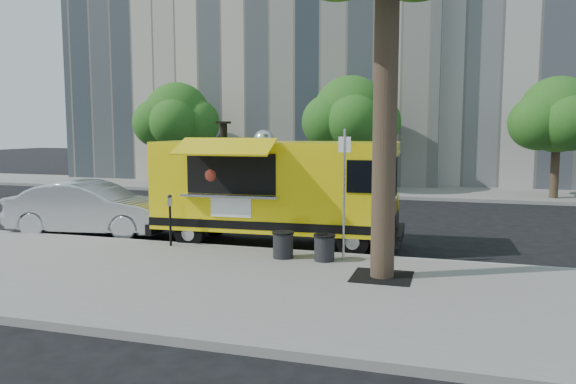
{
  "coord_description": "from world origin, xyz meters",
  "views": [
    {
      "loc": [
        4.02,
        -14.03,
        3.18
      ],
      "look_at": [
        -0.26,
        0.0,
        1.49
      ],
      "focal_mm": 35.0,
      "sensor_mm": 36.0,
      "label": 1
    }
  ],
  "objects_px": {
    "sign_post": "(344,186)",
    "sedan": "(91,208)",
    "trash_bin_left": "(324,247)",
    "far_tree_a": "(177,116)",
    "food_truck": "(275,188)",
    "far_tree_c": "(558,115)",
    "far_tree_b": "(351,114)",
    "parking_meter": "(170,214)",
    "trash_bin_right": "(283,244)"
  },
  "relations": [
    {
      "from": "far_tree_b",
      "to": "far_tree_a",
      "type": "bearing_deg",
      "value": -177.46
    },
    {
      "from": "parking_meter",
      "to": "trash_bin_right",
      "type": "relative_size",
      "value": 2.16
    },
    {
      "from": "far_tree_a",
      "to": "sedan",
      "type": "xyz_separation_m",
      "value": [
        3.65,
        -12.3,
        -2.98
      ]
    },
    {
      "from": "food_truck",
      "to": "sedan",
      "type": "bearing_deg",
      "value": 179.1
    },
    {
      "from": "parking_meter",
      "to": "sedan",
      "type": "xyz_separation_m",
      "value": [
        -3.35,
        1.35,
        -0.18
      ]
    },
    {
      "from": "far_tree_b",
      "to": "trash_bin_right",
      "type": "bearing_deg",
      "value": -85.41
    },
    {
      "from": "far_tree_a",
      "to": "sedan",
      "type": "bearing_deg",
      "value": -73.48
    },
    {
      "from": "parking_meter",
      "to": "trash_bin_right",
      "type": "bearing_deg",
      "value": -7.42
    },
    {
      "from": "far_tree_b",
      "to": "food_truck",
      "type": "bearing_deg",
      "value": -88.56
    },
    {
      "from": "sign_post",
      "to": "trash_bin_left",
      "type": "distance_m",
      "value": 1.45
    },
    {
      "from": "sedan",
      "to": "trash_bin_left",
      "type": "relative_size",
      "value": 8.02
    },
    {
      "from": "trash_bin_left",
      "to": "trash_bin_right",
      "type": "relative_size",
      "value": 0.98
    },
    {
      "from": "far_tree_c",
      "to": "parking_meter",
      "type": "xyz_separation_m",
      "value": [
        -11.0,
        -13.75,
        -2.74
      ]
    },
    {
      "from": "food_truck",
      "to": "sign_post",
      "type": "bearing_deg",
      "value": -40.17
    },
    {
      "from": "sign_post",
      "to": "trash_bin_right",
      "type": "xyz_separation_m",
      "value": [
        -1.39,
        -0.21,
        -1.37
      ]
    },
    {
      "from": "parking_meter",
      "to": "trash_bin_left",
      "type": "xyz_separation_m",
      "value": [
        4.15,
        -0.41,
        -0.51
      ]
    },
    {
      "from": "trash_bin_right",
      "to": "sign_post",
      "type": "bearing_deg",
      "value": 8.66
    },
    {
      "from": "sign_post",
      "to": "food_truck",
      "type": "xyz_separation_m",
      "value": [
        -2.23,
        1.72,
        -0.29
      ]
    },
    {
      "from": "far_tree_a",
      "to": "sedan",
      "type": "relative_size",
      "value": 1.11
    },
    {
      "from": "far_tree_c",
      "to": "trash_bin_right",
      "type": "distance_m",
      "value": 16.51
    },
    {
      "from": "far_tree_b",
      "to": "trash_bin_right",
      "type": "distance_m",
      "value": 14.89
    },
    {
      "from": "far_tree_a",
      "to": "parking_meter",
      "type": "xyz_separation_m",
      "value": [
        7.0,
        -13.65,
        -2.79
      ]
    },
    {
      "from": "trash_bin_right",
      "to": "far_tree_a",
      "type": "bearing_deg",
      "value": 125.85
    },
    {
      "from": "sign_post",
      "to": "food_truck",
      "type": "distance_m",
      "value": 2.83
    },
    {
      "from": "far_tree_a",
      "to": "trash_bin_left",
      "type": "xyz_separation_m",
      "value": [
        11.15,
        -14.06,
        -3.3
      ]
    },
    {
      "from": "far_tree_c",
      "to": "trash_bin_left",
      "type": "relative_size",
      "value": 8.62
    },
    {
      "from": "sign_post",
      "to": "sedan",
      "type": "xyz_separation_m",
      "value": [
        -7.9,
        1.55,
        -1.05
      ]
    },
    {
      "from": "parking_meter",
      "to": "trash_bin_left",
      "type": "relative_size",
      "value": 2.21
    },
    {
      "from": "far_tree_c",
      "to": "sedan",
      "type": "bearing_deg",
      "value": -139.17
    },
    {
      "from": "parking_meter",
      "to": "food_truck",
      "type": "relative_size",
      "value": 0.2
    },
    {
      "from": "trash_bin_left",
      "to": "sign_post",
      "type": "bearing_deg",
      "value": 28.09
    },
    {
      "from": "far_tree_c",
      "to": "far_tree_b",
      "type": "bearing_deg",
      "value": 178.09
    },
    {
      "from": "sign_post",
      "to": "food_truck",
      "type": "bearing_deg",
      "value": 142.44
    },
    {
      "from": "far_tree_c",
      "to": "food_truck",
      "type": "bearing_deg",
      "value": -125.38
    },
    {
      "from": "parking_meter",
      "to": "far_tree_b",
      "type": "bearing_deg",
      "value": 81.9
    },
    {
      "from": "far_tree_a",
      "to": "parking_meter",
      "type": "height_order",
      "value": "far_tree_a"
    },
    {
      "from": "sign_post",
      "to": "sedan",
      "type": "distance_m",
      "value": 8.12
    },
    {
      "from": "far_tree_a",
      "to": "trash_bin_right",
      "type": "bearing_deg",
      "value": -54.15
    },
    {
      "from": "far_tree_b",
      "to": "trash_bin_left",
      "type": "distance_m",
      "value": 15.0
    },
    {
      "from": "sedan",
      "to": "trash_bin_right",
      "type": "xyz_separation_m",
      "value": [
        6.51,
        -1.76,
        -0.32
      ]
    },
    {
      "from": "far_tree_a",
      "to": "trash_bin_left",
      "type": "bearing_deg",
      "value": -51.59
    },
    {
      "from": "far_tree_a",
      "to": "sign_post",
      "type": "xyz_separation_m",
      "value": [
        11.55,
        -13.85,
        -1.93
      ]
    },
    {
      "from": "far_tree_a",
      "to": "trash_bin_right",
      "type": "relative_size",
      "value": 8.68
    },
    {
      "from": "parking_meter",
      "to": "far_tree_a",
      "type": "bearing_deg",
      "value": 117.15
    },
    {
      "from": "far_tree_a",
      "to": "food_truck",
      "type": "distance_m",
      "value": 15.45
    },
    {
      "from": "sign_post",
      "to": "parking_meter",
      "type": "xyz_separation_m",
      "value": [
        -4.55,
        0.2,
        -0.87
      ]
    },
    {
      "from": "far_tree_c",
      "to": "parking_meter",
      "type": "relative_size",
      "value": 3.9
    },
    {
      "from": "far_tree_b",
      "to": "parking_meter",
      "type": "height_order",
      "value": "far_tree_b"
    },
    {
      "from": "trash_bin_left",
      "to": "far_tree_a",
      "type": "bearing_deg",
      "value": 128.41
    },
    {
      "from": "sedan",
      "to": "trash_bin_left",
      "type": "height_order",
      "value": "sedan"
    }
  ]
}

